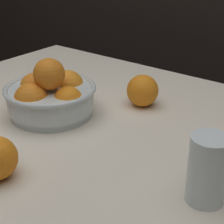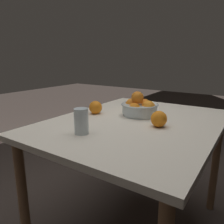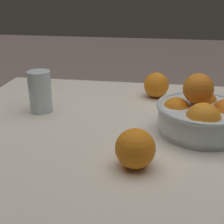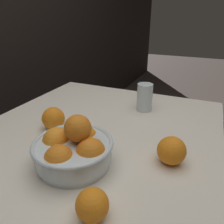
{
  "view_description": "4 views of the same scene",
  "coord_description": "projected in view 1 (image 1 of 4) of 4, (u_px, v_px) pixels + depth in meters",
  "views": [
    {
      "loc": [
        0.53,
        -0.61,
        1.15
      ],
      "look_at": [
        0.1,
        -0.05,
        0.82
      ],
      "focal_mm": 60.0,
      "sensor_mm": 36.0,
      "label": 1
    },
    {
      "loc": [
        1.07,
        0.55,
        1.09
      ],
      "look_at": [
        0.13,
        -0.08,
        0.81
      ],
      "focal_mm": 35.0,
      "sensor_mm": 36.0,
      "label": 2
    },
    {
      "loc": [
        0.0,
        0.71,
        1.1
      ],
      "look_at": [
        0.12,
        -0.03,
        0.78
      ],
      "focal_mm": 50.0,
      "sensor_mm": 36.0,
      "label": 3
    },
    {
      "loc": [
        -0.53,
        -0.34,
        1.14
      ],
      "look_at": [
        0.14,
        -0.04,
        0.8
      ],
      "focal_mm": 35.0,
      "sensor_mm": 36.0,
      "label": 4
    }
  ],
  "objects": [
    {
      "name": "orange_loose_near_bowl",
      "position": [
        142.0,
        91.0,
        0.97
      ],
      "size": [
        0.08,
        0.08,
        0.08
      ],
      "primitive_type": "sphere",
      "color": "orange",
      "rests_on": "dining_table"
    },
    {
      "name": "juice_glass",
      "position": [
        207.0,
        173.0,
        0.62
      ],
      "size": [
        0.07,
        0.07,
        0.12
      ],
      "color": "#F4A314",
      "rests_on": "dining_table"
    },
    {
      "name": "dining_table",
      "position": [
        95.0,
        152.0,
        0.94
      ],
      "size": [
        1.14,
        0.87,
        0.74
      ],
      "color": "beige",
      "rests_on": "ground_plane"
    },
    {
      "name": "fruit_bowl",
      "position": [
        51.0,
        96.0,
        0.92
      ],
      "size": [
        0.23,
        0.23,
        0.15
      ],
      "color": "silver",
      "rests_on": "dining_table"
    }
  ]
}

